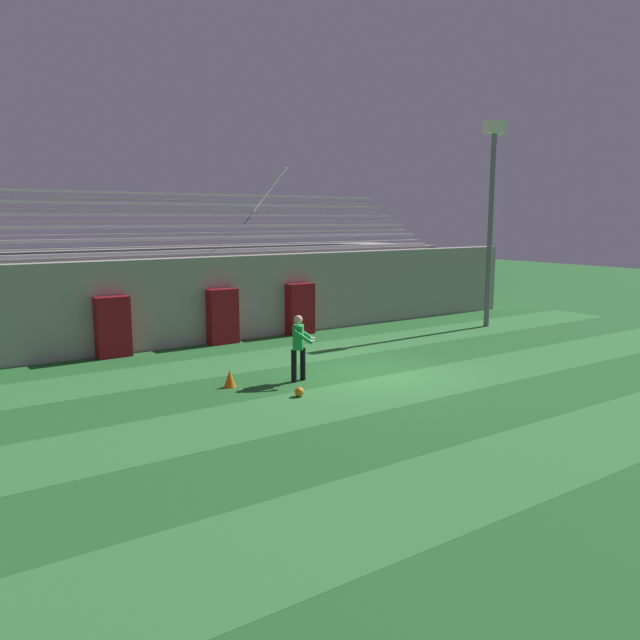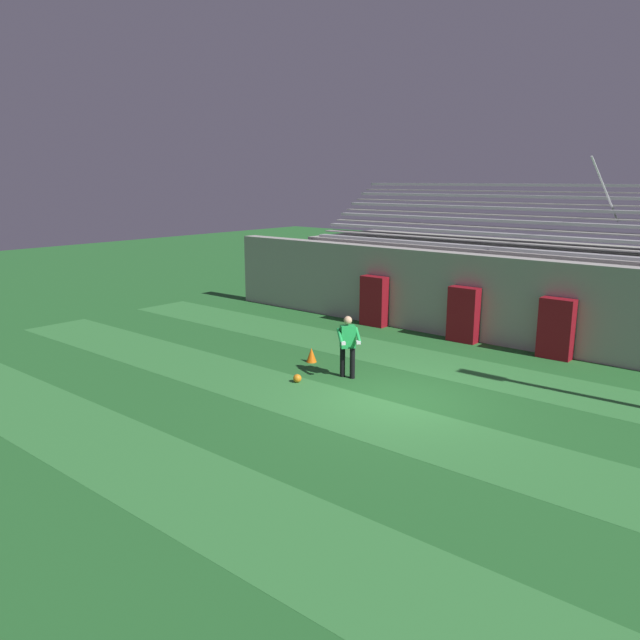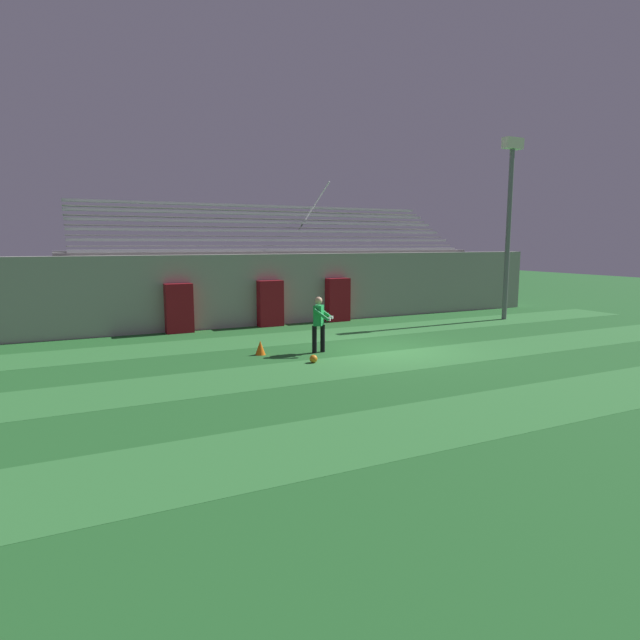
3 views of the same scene
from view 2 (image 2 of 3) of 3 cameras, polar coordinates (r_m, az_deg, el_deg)
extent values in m
plane|color=#236028|center=(15.16, 7.37, -7.25)|extent=(80.00, 80.00, 0.00)
cube|color=#337A38|center=(11.02, -10.53, -15.38)|extent=(28.00, 2.30, 0.01)
cube|color=#337A38|center=(14.08, 4.23, -8.77)|extent=(28.00, 2.30, 0.01)
cube|color=#337A38|center=(17.81, 13.01, -4.42)|extent=(28.00, 2.30, 0.01)
cube|color=#999691|center=(20.40, 17.48, 1.54)|extent=(24.00, 0.60, 2.80)
cube|color=maroon|center=(20.62, 12.98, 0.49)|extent=(0.98, 0.44, 1.79)
cube|color=maroon|center=(19.48, 20.78, -0.74)|extent=(0.98, 0.44, 1.79)
cube|color=maroon|center=(22.41, 4.96, 1.73)|extent=(0.98, 0.44, 1.79)
cube|color=#999691|center=(22.87, 20.15, 2.63)|extent=(18.00, 4.60, 2.90)
cube|color=#B7B7BC|center=(20.86, 18.58, 6.01)|extent=(17.10, 0.36, 0.10)
cube|color=#999691|center=(20.70, 18.33, 5.34)|extent=(17.10, 0.60, 0.04)
cube|color=#B7B7BC|center=(21.47, 19.36, 7.21)|extent=(17.10, 0.36, 0.10)
cube|color=#999691|center=(21.31, 19.12, 6.56)|extent=(17.10, 0.60, 0.04)
cube|color=#B7B7BC|center=(22.10, 20.10, 8.33)|extent=(17.10, 0.36, 0.10)
cube|color=#999691|center=(21.93, 19.87, 7.72)|extent=(17.10, 0.60, 0.04)
cube|color=#B7B7BC|center=(22.73, 20.81, 9.39)|extent=(17.10, 0.36, 0.10)
cube|color=#999691|center=(22.56, 20.58, 8.80)|extent=(17.10, 0.60, 0.04)
cube|color=#B7B7BC|center=(23.38, 21.47, 10.39)|extent=(17.10, 0.36, 0.10)
cube|color=#999691|center=(23.20, 21.26, 9.83)|extent=(17.10, 0.60, 0.04)
cube|color=#B7B7BC|center=(24.03, 22.11, 11.34)|extent=(17.10, 0.36, 0.10)
cube|color=#999691|center=(23.85, 21.91, 10.80)|extent=(17.10, 0.60, 0.04)
cylinder|color=#B7B7BC|center=(21.63, 24.66, 10.67)|extent=(0.06, 3.33, 2.05)
cylinder|color=black|center=(16.51, 2.98, -3.98)|extent=(0.20, 0.20, 0.82)
cylinder|color=black|center=(16.65, 2.07, -3.83)|extent=(0.20, 0.20, 0.82)
cube|color=green|center=(16.39, 2.55, -1.53)|extent=(0.42, 0.45, 0.60)
sphere|color=tan|center=(16.29, 2.56, -0.03)|extent=(0.22, 0.22, 0.22)
cylinder|color=green|center=(16.31, 3.49, -1.43)|extent=(0.43, 0.37, 0.37)
cylinder|color=green|center=(16.19, 1.84, -1.52)|extent=(0.43, 0.37, 0.37)
cube|color=silver|center=(16.14, 3.52, -2.06)|extent=(0.15, 0.15, 0.08)
cube|color=silver|center=(16.05, 2.14, -2.13)|extent=(0.15, 0.15, 0.08)
sphere|color=orange|center=(16.26, -2.09, -5.35)|extent=(0.22, 0.22, 0.22)
cone|color=orange|center=(18.00, -0.79, -3.21)|extent=(0.30, 0.30, 0.42)
camera|label=1|loc=(17.90, -50.50, 4.48)|focal=35.00mm
camera|label=3|loc=(16.75, -54.29, 0.90)|focal=30.00mm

